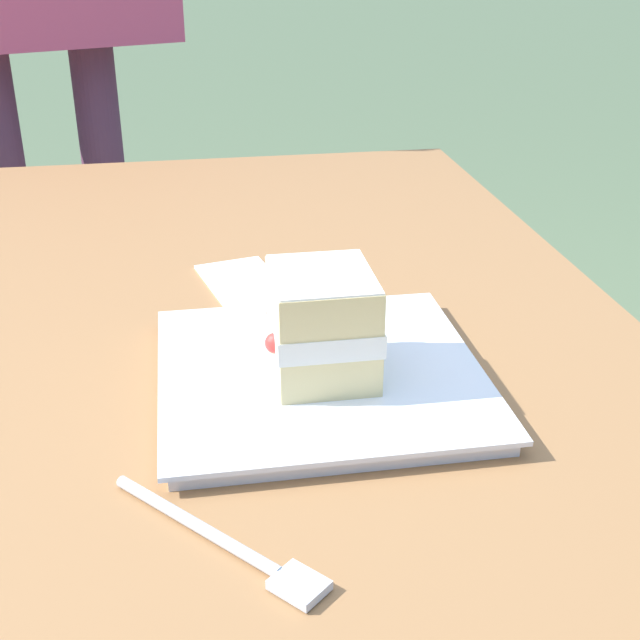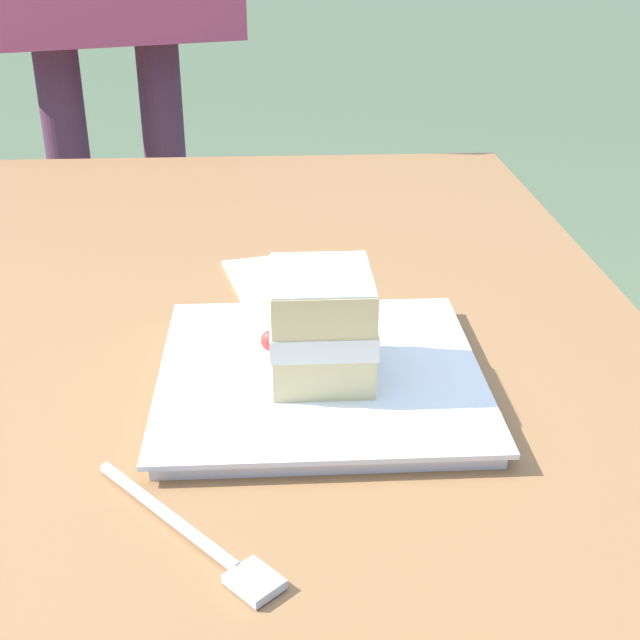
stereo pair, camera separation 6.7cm
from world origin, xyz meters
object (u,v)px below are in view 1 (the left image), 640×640
at_px(patio_table, 176,482).
at_px(dessert_fork, 226,542).
at_px(paper_napkin, 245,284).
at_px(dessert_plate, 320,376).
at_px(cake_slice, 322,324).

bearing_deg(patio_table, dessert_fork, -170.69).
height_order(dessert_fork, paper_napkin, dessert_fork).
bearing_deg(dessert_plate, dessert_fork, 154.34).
distance_m(patio_table, cake_slice, 0.20).
bearing_deg(paper_napkin, patio_table, 157.12).
distance_m(patio_table, dessert_plate, 0.16).
relative_size(dessert_plate, cake_slice, 2.78).
distance_m(dessert_plate, dessert_fork, 0.20).
bearing_deg(cake_slice, dessert_plate, 2.66).
relative_size(cake_slice, paper_napkin, 0.65).
bearing_deg(cake_slice, paper_napkin, 10.91).
height_order(cake_slice, dessert_fork, cake_slice).
xyz_separation_m(patio_table, paper_napkin, (0.19, -0.08, 0.10)).
bearing_deg(dessert_fork, patio_table, 9.31).
height_order(dessert_plate, paper_napkin, dessert_plate).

